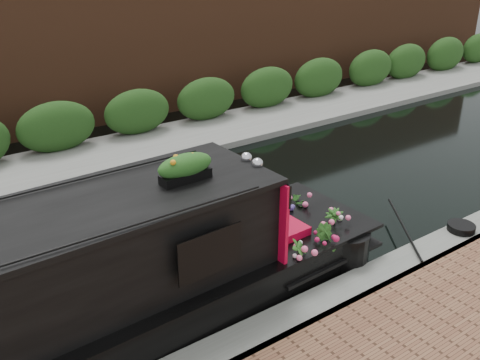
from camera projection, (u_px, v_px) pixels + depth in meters
ground at (159, 238)px, 9.72m from camera, size 80.00×80.00×0.00m
near_bank_coping at (272, 339)px, 7.27m from camera, size 40.00×0.60×0.50m
far_bank_path at (78, 165)px, 12.84m from camera, size 40.00×2.40×0.34m
far_hedge at (65, 154)px, 13.51m from camera, size 40.00×1.10×2.80m
far_brick_wall at (40, 132)px, 15.07m from camera, size 40.00×1.00×8.00m
rope_fender at (350, 233)px, 9.61m from camera, size 0.28×0.35×0.28m
coiled_mooring_rope at (461, 227)px, 9.45m from camera, size 0.48×0.48×0.12m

